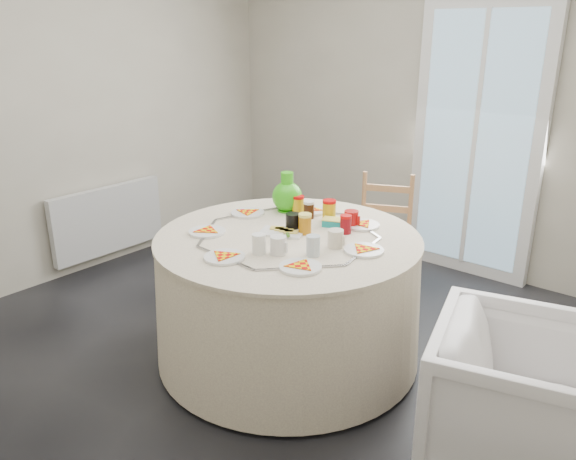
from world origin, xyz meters
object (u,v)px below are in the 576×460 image
Objects in this scene: table at (288,298)px; armchair at (521,391)px; wooden_chair at (383,234)px; green_pitcher at (287,195)px; radiator at (108,220)px.

table and armchair have the same top height.
wooden_chair is 1.77m from armchair.
wooden_chair is at bearing 88.83° from green_pitcher.
radiator is 0.65× the size of table.
table is 1.08m from wooden_chair.
radiator is at bearing 176.04° from table.
armchair is at bearing -63.89° from wooden_chair.
radiator is 4.04× the size of green_pitcher.
armchair is at bearing 7.24° from green_pitcher.
green_pitcher is (-0.30, 0.35, 0.49)m from table.
radiator is 2.05m from table.
armchair is (1.36, -1.13, -0.08)m from wooden_chair.
armchair is at bearing -2.53° from table.
green_pitcher reaches higher than radiator.
green_pitcher is at bearing 6.71° from radiator.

